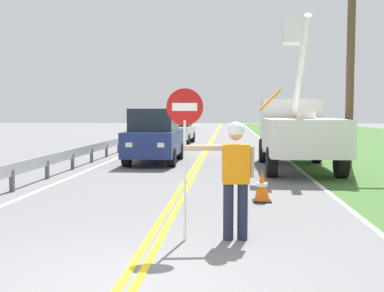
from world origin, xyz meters
The scene contains 13 objects.
ground_plane centered at (0.00, 0.00, 0.00)m, with size 160.00×160.00×0.00m, color slate.
centerline_yellow_left centered at (-0.09, 20.00, 0.01)m, with size 0.11×110.00×0.01m, color yellow.
centerline_yellow_right centered at (0.09, 20.00, 0.01)m, with size 0.11×110.00×0.01m, color yellow.
edge_line_right centered at (3.60, 20.00, 0.01)m, with size 0.12×110.00×0.01m, color silver.
edge_line_left centered at (-3.60, 20.00, 0.01)m, with size 0.12×110.00×0.01m, color silver.
flagger_worker centered at (1.24, 2.10, 1.05)m, with size 1.08×0.29×1.83m.
stop_sign_paddle centered at (0.47, 2.01, 1.71)m, with size 0.56×0.04×2.33m.
utility_bucket_truck centered at (3.53, 11.83, 1.41)m, with size 2.75×6.84×5.26m.
oncoming_suv_nearest centered at (-1.71, 13.12, 1.06)m, with size 1.92×4.61×2.10m.
oncoming_sedan_second centered at (-2.06, 24.54, 0.83)m, with size 2.07×4.18×1.70m.
utility_pole_near centered at (5.43, 12.05, 4.10)m, with size 1.80×0.28×7.83m.
traffic_cone_lead centered at (1.88, 5.28, 0.34)m, with size 0.40×0.40×0.70m.
guardrail_left_shoulder centered at (-4.20, 14.11, 0.52)m, with size 0.10×32.00×0.71m.
Camera 1 is at (1.12, -5.10, 1.97)m, focal length 44.17 mm.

